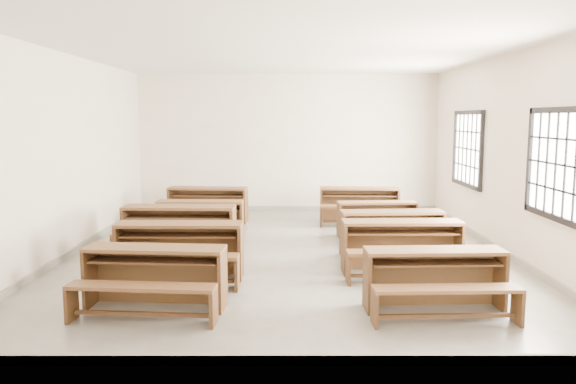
{
  "coord_description": "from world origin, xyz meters",
  "views": [
    {
      "loc": [
        -0.01,
        -8.98,
        2.19
      ],
      "look_at": [
        0.0,
        0.0,
        1.0
      ],
      "focal_mm": 35.0,
      "sensor_mm": 36.0,
      "label": 1
    }
  ],
  "objects_px": {
    "desk_set_1": "(179,247)",
    "desk_set_5": "(435,276)",
    "desk_set_2": "(179,227)",
    "desk_set_3": "(200,217)",
    "desk_set_6": "(402,243)",
    "desk_set_4": "(207,202)",
    "desk_set_7": "(393,230)",
    "desk_set_9": "(359,202)",
    "desk_set_8": "(377,217)",
    "desk_set_0": "(154,274)"
  },
  "relations": [
    {
      "from": "desk_set_3",
      "to": "desk_set_5",
      "type": "bearing_deg",
      "value": -48.72
    },
    {
      "from": "desk_set_1",
      "to": "desk_set_7",
      "type": "height_order",
      "value": "desk_set_1"
    },
    {
      "from": "desk_set_1",
      "to": "desk_set_5",
      "type": "distance_m",
      "value": 3.41
    },
    {
      "from": "desk_set_4",
      "to": "desk_set_6",
      "type": "xyz_separation_m",
      "value": [
        3.3,
        -3.91,
        0.01
      ]
    },
    {
      "from": "desk_set_6",
      "to": "desk_set_7",
      "type": "relative_size",
      "value": 1.01
    },
    {
      "from": "desk_set_1",
      "to": "desk_set_6",
      "type": "distance_m",
      "value": 3.1
    },
    {
      "from": "desk_set_0",
      "to": "desk_set_4",
      "type": "distance_m",
      "value": 5.39
    },
    {
      "from": "desk_set_1",
      "to": "desk_set_9",
      "type": "xyz_separation_m",
      "value": [
        2.98,
        4.15,
        -0.02
      ]
    },
    {
      "from": "desk_set_8",
      "to": "desk_set_6",
      "type": "bearing_deg",
      "value": -95.2
    },
    {
      "from": "desk_set_7",
      "to": "desk_set_2",
      "type": "bearing_deg",
      "value": 175.43
    },
    {
      "from": "desk_set_9",
      "to": "desk_set_6",
      "type": "bearing_deg",
      "value": -85.15
    },
    {
      "from": "desk_set_2",
      "to": "desk_set_8",
      "type": "bearing_deg",
      "value": 24.84
    },
    {
      "from": "desk_set_3",
      "to": "desk_set_8",
      "type": "relative_size",
      "value": 1.04
    },
    {
      "from": "desk_set_5",
      "to": "desk_set_7",
      "type": "xyz_separation_m",
      "value": [
        -0.01,
        2.54,
        0.01
      ]
    },
    {
      "from": "desk_set_0",
      "to": "desk_set_5",
      "type": "distance_m",
      "value": 3.21
    },
    {
      "from": "desk_set_0",
      "to": "desk_set_2",
      "type": "xyz_separation_m",
      "value": [
        -0.21,
        2.53,
        0.04
      ]
    },
    {
      "from": "desk_set_7",
      "to": "desk_set_8",
      "type": "relative_size",
      "value": 1.11
    },
    {
      "from": "desk_set_1",
      "to": "desk_set_8",
      "type": "relative_size",
      "value": 1.15
    },
    {
      "from": "desk_set_2",
      "to": "desk_set_3",
      "type": "xyz_separation_m",
      "value": [
        0.15,
        1.23,
        -0.06
      ]
    },
    {
      "from": "desk_set_2",
      "to": "desk_set_1",
      "type": "bearing_deg",
      "value": -76.77
    },
    {
      "from": "desk_set_0",
      "to": "desk_set_4",
      "type": "relative_size",
      "value": 0.97
    },
    {
      "from": "desk_set_6",
      "to": "desk_set_7",
      "type": "xyz_separation_m",
      "value": [
        0.05,
        1.0,
        -0.01
      ]
    },
    {
      "from": "desk_set_8",
      "to": "desk_set_2",
      "type": "bearing_deg",
      "value": -161.45
    },
    {
      "from": "desk_set_5",
      "to": "desk_set_8",
      "type": "height_order",
      "value": "desk_set_5"
    },
    {
      "from": "desk_set_7",
      "to": "desk_set_8",
      "type": "distance_m",
      "value": 1.48
    },
    {
      "from": "desk_set_5",
      "to": "desk_set_3",
      "type": "bearing_deg",
      "value": 128.7
    },
    {
      "from": "desk_set_2",
      "to": "desk_set_6",
      "type": "distance_m",
      "value": 3.51
    },
    {
      "from": "desk_set_9",
      "to": "desk_set_5",
      "type": "bearing_deg",
      "value": -84.98
    },
    {
      "from": "desk_set_1",
      "to": "desk_set_5",
      "type": "bearing_deg",
      "value": -21.64
    },
    {
      "from": "desk_set_6",
      "to": "desk_set_7",
      "type": "bearing_deg",
      "value": 86.59
    },
    {
      "from": "desk_set_4",
      "to": "desk_set_8",
      "type": "distance_m",
      "value": 3.64
    },
    {
      "from": "desk_set_4",
      "to": "desk_set_1",
      "type": "bearing_deg",
      "value": -82.2
    },
    {
      "from": "desk_set_8",
      "to": "desk_set_9",
      "type": "relative_size",
      "value": 0.89
    },
    {
      "from": "desk_set_9",
      "to": "desk_set_2",
      "type": "bearing_deg",
      "value": -135.48
    },
    {
      "from": "desk_set_4",
      "to": "desk_set_8",
      "type": "height_order",
      "value": "desk_set_4"
    },
    {
      "from": "desk_set_6",
      "to": "desk_set_0",
      "type": "bearing_deg",
      "value": -155.63
    },
    {
      "from": "desk_set_2",
      "to": "desk_set_5",
      "type": "relative_size",
      "value": 1.13
    },
    {
      "from": "desk_set_5",
      "to": "desk_set_6",
      "type": "bearing_deg",
      "value": 90.42
    },
    {
      "from": "desk_set_6",
      "to": "desk_set_7",
      "type": "distance_m",
      "value": 1.0
    },
    {
      "from": "desk_set_1",
      "to": "desk_set_6",
      "type": "bearing_deg",
      "value": 5.22
    },
    {
      "from": "desk_set_7",
      "to": "desk_set_9",
      "type": "relative_size",
      "value": 0.99
    },
    {
      "from": "desk_set_1",
      "to": "desk_set_2",
      "type": "distance_m",
      "value": 1.33
    },
    {
      "from": "desk_set_3",
      "to": "desk_set_9",
      "type": "bearing_deg",
      "value": 28.39
    },
    {
      "from": "desk_set_3",
      "to": "desk_set_6",
      "type": "distance_m",
      "value": 3.93
    },
    {
      "from": "desk_set_1",
      "to": "desk_set_4",
      "type": "bearing_deg",
      "value": 93.44
    },
    {
      "from": "desk_set_6",
      "to": "desk_set_8",
      "type": "height_order",
      "value": "desk_set_6"
    },
    {
      "from": "desk_set_0",
      "to": "desk_set_1",
      "type": "xyz_separation_m",
      "value": [
        0.05,
        1.23,
        0.03
      ]
    },
    {
      "from": "desk_set_1",
      "to": "desk_set_3",
      "type": "bearing_deg",
      "value": 93.11
    },
    {
      "from": "desk_set_6",
      "to": "desk_set_5",
      "type": "bearing_deg",
      "value": -88.53
    },
    {
      "from": "desk_set_6",
      "to": "desk_set_1",
      "type": "bearing_deg",
      "value": -176.18
    }
  ]
}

